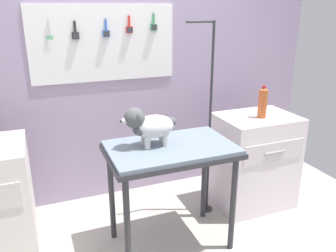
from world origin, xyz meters
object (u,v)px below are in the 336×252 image
grooming_arm (209,130)px  cabinet_right (254,161)px  dog (148,125)px  soda_bottle (263,103)px  grooming_table (171,158)px

grooming_arm → cabinet_right: 0.59m
dog → cabinet_right: dog is taller
grooming_arm → cabinet_right: bearing=-4.4°
grooming_arm → soda_bottle: grooming_arm is taller
grooming_table → grooming_arm: bearing=33.3°
dog → cabinet_right: 1.25m
grooming_table → soda_bottle: bearing=13.9°
cabinet_right → grooming_arm: bearing=175.6°
soda_bottle → dog: bearing=-170.6°
grooming_arm → cabinet_right: size_ratio=1.94×
soda_bottle → grooming_arm: bearing=170.5°
grooming_table → soda_bottle: (0.95, 0.23, 0.26)m
grooming_table → dog: bearing=161.0°
grooming_table → cabinet_right: bearing=16.3°
grooming_table → dog: dog is taller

